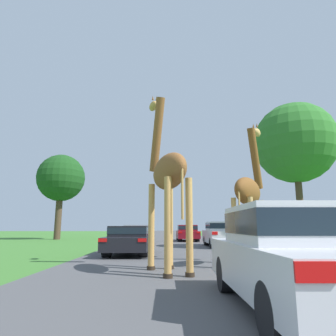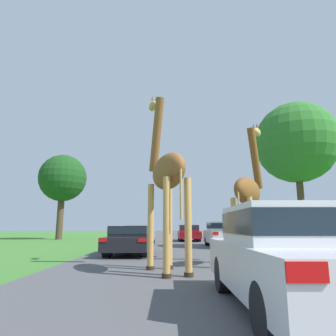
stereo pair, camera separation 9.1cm
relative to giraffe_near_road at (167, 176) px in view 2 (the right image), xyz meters
name	(u,v)px [view 2 (the right image)]	position (x,y,z in m)	size (l,w,h in m)	color
road	(175,239)	(0.59, 20.77, -2.60)	(8.05, 120.00, 0.00)	#4C4C4F
giraffe_near_road	(167,176)	(0.00, 0.00, 0.00)	(1.37, 2.91, 5.57)	tan
giraffe_companion	(250,191)	(2.63, 1.21, -0.30)	(1.79, 2.50, 4.94)	tan
car_lead_maroon	(292,254)	(1.87, -3.70, -1.81)	(1.82, 4.32, 1.51)	silver
car_queue_right	(190,232)	(1.79, 17.57, -1.90)	(1.74, 4.62, 1.32)	maroon
car_queue_left	(140,234)	(-1.87, 12.26, -1.90)	(1.91, 4.72, 1.29)	gray
car_far_ahead	(131,239)	(-1.64, 5.23, -1.95)	(1.79, 4.35, 1.21)	black
car_verge_right	(223,234)	(3.27, 10.11, -1.83)	(1.71, 4.35, 1.47)	silver
tree_left_edge	(297,143)	(7.45, 8.37, 3.33)	(4.66, 4.66, 8.29)	#4C3828
tree_centre_back	(64,179)	(-10.19, 20.41, 3.15)	(4.51, 4.51, 8.07)	#4C3828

